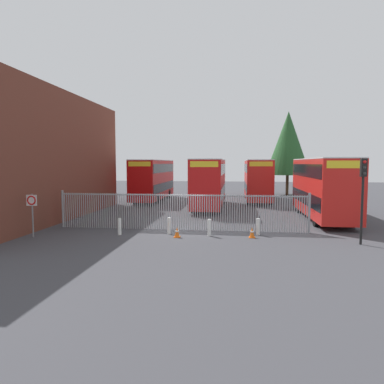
# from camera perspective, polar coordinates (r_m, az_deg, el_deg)

# --- Properties ---
(ground_plane) EXTENTS (100.00, 100.00, 0.00)m
(ground_plane) POSITION_cam_1_polar(r_m,az_deg,el_deg) (29.47, 0.97, -3.25)
(ground_plane) COLOR #3D3D42
(depot_building_brick) EXTENTS (7.96, 20.18, 9.13)m
(depot_building_brick) POSITION_cam_1_polar(r_m,az_deg,el_deg) (28.30, -26.83, 5.19)
(depot_building_brick) COLOR brown
(depot_building_brick) RESTS_ON ground
(palisade_fence) EXTENTS (15.34, 0.14, 2.35)m
(palisade_fence) POSITION_cam_1_polar(r_m,az_deg,el_deg) (21.48, -1.86, -3.04)
(palisade_fence) COLOR gray
(palisade_fence) RESTS_ON ground
(double_decker_bus_near_gate) EXTENTS (2.54, 10.81, 4.42)m
(double_decker_bus_near_gate) POSITION_cam_1_polar(r_m,az_deg,el_deg) (27.33, 20.36, 0.95)
(double_decker_bus_near_gate) COLOR red
(double_decker_bus_near_gate) RESTS_ON ground
(double_decker_bus_behind_fence_left) EXTENTS (2.54, 10.81, 4.42)m
(double_decker_bus_behind_fence_left) POSITION_cam_1_polar(r_m,az_deg,el_deg) (32.02, 2.84, 1.74)
(double_decker_bus_behind_fence_left) COLOR red
(double_decker_bus_behind_fence_left) RESTS_ON ground
(double_decker_bus_behind_fence_right) EXTENTS (2.54, 10.81, 4.42)m
(double_decker_bus_behind_fence_right) POSITION_cam_1_polar(r_m,az_deg,el_deg) (38.61, 10.54, 2.17)
(double_decker_bus_behind_fence_right) COLOR red
(double_decker_bus_behind_fence_right) RESTS_ON ground
(double_decker_bus_far_back) EXTENTS (2.54, 10.81, 4.42)m
(double_decker_bus_far_back) POSITION_cam_1_polar(r_m,az_deg,el_deg) (38.45, -6.31, 2.21)
(double_decker_bus_far_back) COLOR #B70C0C
(double_decker_bus_far_back) RESTS_ON ground
(bollard_near_left) EXTENTS (0.20, 0.20, 0.95)m
(bollard_near_left) POSITION_cam_1_polar(r_m,az_deg,el_deg) (20.49, -11.66, -5.51)
(bollard_near_left) COLOR silver
(bollard_near_left) RESTS_ON ground
(bollard_center_front) EXTENTS (0.20, 0.20, 0.95)m
(bollard_center_front) POSITION_cam_1_polar(r_m,az_deg,el_deg) (20.32, -3.74, -5.50)
(bollard_center_front) COLOR silver
(bollard_center_front) RESTS_ON ground
(bollard_near_right) EXTENTS (0.20, 0.20, 0.95)m
(bollard_near_right) POSITION_cam_1_polar(r_m,az_deg,el_deg) (19.78, 2.83, -5.78)
(bollard_near_right) COLOR silver
(bollard_near_right) RESTS_ON ground
(bollard_far_right) EXTENTS (0.20, 0.20, 0.95)m
(bollard_far_right) POSITION_cam_1_polar(r_m,az_deg,el_deg) (20.37, 10.65, -5.55)
(bollard_far_right) COLOR silver
(bollard_far_right) RESTS_ON ground
(traffic_cone_by_gate) EXTENTS (0.34, 0.34, 0.59)m
(traffic_cone_by_gate) POSITION_cam_1_polar(r_m,az_deg,el_deg) (19.62, 9.70, -6.48)
(traffic_cone_by_gate) COLOR orange
(traffic_cone_by_gate) RESTS_ON ground
(traffic_cone_mid_forecourt) EXTENTS (0.34, 0.34, 0.59)m
(traffic_cone_mid_forecourt) POSITION_cam_1_polar(r_m,az_deg,el_deg) (19.45, -2.44, -6.51)
(traffic_cone_mid_forecourt) COLOR orange
(traffic_cone_mid_forecourt) RESTS_ON ground
(speed_limit_sign_post) EXTENTS (0.60, 0.14, 2.40)m
(speed_limit_sign_post) POSITION_cam_1_polar(r_m,az_deg,el_deg) (21.10, -24.52, -1.97)
(speed_limit_sign_post) COLOR slate
(speed_limit_sign_post) RESTS_ON ground
(traffic_light_kerbside) EXTENTS (0.28, 0.33, 4.30)m
(traffic_light_kerbside) POSITION_cam_1_polar(r_m,az_deg,el_deg) (19.34, 25.96, 1.01)
(traffic_light_kerbside) COLOR black
(traffic_light_kerbside) RESTS_ON ground
(tree_tall_back) EXTENTS (5.58, 5.58, 10.59)m
(tree_tall_back) POSITION_cam_1_polar(r_m,az_deg,el_deg) (46.63, 15.30, 7.63)
(tree_tall_back) COLOR #4C3823
(tree_tall_back) RESTS_ON ground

